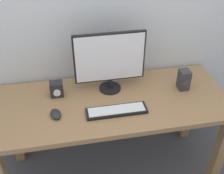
{
  "coord_description": "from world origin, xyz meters",
  "views": [
    {
      "loc": [
        -0.29,
        -1.53,
        2.02
      ],
      "look_at": [
        0.01,
        0.0,
        0.9
      ],
      "focal_mm": 44.04,
      "sensor_mm": 36.0,
      "label": 1
    }
  ],
  "objects_px": {
    "keyboard_primary": "(117,111)",
    "audio_controller": "(57,89)",
    "speaker_right": "(184,80)",
    "desk": "(111,113)",
    "monitor": "(110,60)",
    "mouse": "(56,114)"
  },
  "relations": [
    {
      "from": "desk",
      "to": "mouse",
      "type": "xyz_separation_m",
      "value": [
        -0.4,
        -0.09,
        0.14
      ]
    },
    {
      "from": "desk",
      "to": "audio_controller",
      "type": "relative_size",
      "value": 15.07
    },
    {
      "from": "desk",
      "to": "keyboard_primary",
      "type": "bearing_deg",
      "value": -84.93
    },
    {
      "from": "mouse",
      "to": "speaker_right",
      "type": "xyz_separation_m",
      "value": [
        0.97,
        0.14,
        0.06
      ]
    },
    {
      "from": "speaker_right",
      "to": "audio_controller",
      "type": "relative_size",
      "value": 1.38
    },
    {
      "from": "desk",
      "to": "keyboard_primary",
      "type": "xyz_separation_m",
      "value": [
        0.01,
        -0.13,
        0.13
      ]
    },
    {
      "from": "mouse",
      "to": "speaker_right",
      "type": "distance_m",
      "value": 0.98
    },
    {
      "from": "monitor",
      "to": "speaker_right",
      "type": "height_order",
      "value": "monitor"
    },
    {
      "from": "monitor",
      "to": "keyboard_primary",
      "type": "distance_m",
      "value": 0.37
    },
    {
      "from": "speaker_right",
      "to": "keyboard_primary",
      "type": "bearing_deg",
      "value": -162.04
    },
    {
      "from": "mouse",
      "to": "monitor",
      "type": "bearing_deg",
      "value": 17.94
    },
    {
      "from": "desk",
      "to": "monitor",
      "type": "relative_size",
      "value": 3.33
    },
    {
      "from": "monitor",
      "to": "keyboard_primary",
      "type": "height_order",
      "value": "monitor"
    },
    {
      "from": "monitor",
      "to": "speaker_right",
      "type": "bearing_deg",
      "value": -10.79
    },
    {
      "from": "desk",
      "to": "monitor",
      "type": "xyz_separation_m",
      "value": [
        0.02,
        0.15,
        0.37
      ]
    },
    {
      "from": "keyboard_primary",
      "to": "speaker_right",
      "type": "bearing_deg",
      "value": 17.96
    },
    {
      "from": "keyboard_primary",
      "to": "speaker_right",
      "type": "relative_size",
      "value": 2.66
    },
    {
      "from": "keyboard_primary",
      "to": "audio_controller",
      "type": "height_order",
      "value": "audio_controller"
    },
    {
      "from": "monitor",
      "to": "mouse",
      "type": "bearing_deg",
      "value": -149.36
    },
    {
      "from": "keyboard_primary",
      "to": "mouse",
      "type": "distance_m",
      "value": 0.41
    },
    {
      "from": "keyboard_primary",
      "to": "speaker_right",
      "type": "distance_m",
      "value": 0.59
    },
    {
      "from": "desk",
      "to": "audio_controller",
      "type": "height_order",
      "value": "audio_controller"
    }
  ]
}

